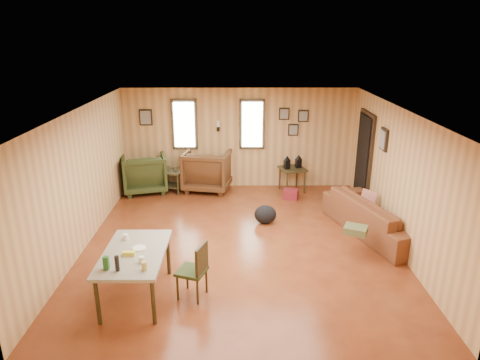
% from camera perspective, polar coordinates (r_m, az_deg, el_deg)
% --- Properties ---
extents(room, '(5.54, 6.04, 2.44)m').
position_cam_1_polar(room, '(7.66, 1.27, 0.79)').
color(room, brown).
rests_on(room, ground).
extents(sofa, '(1.42, 2.46, 0.92)m').
position_cam_1_polar(sofa, '(8.40, 17.77, -3.89)').
color(sofa, brown).
rests_on(sofa, ground).
extents(recliner_brown, '(1.21, 1.16, 1.08)m').
position_cam_1_polar(recliner_brown, '(10.24, -4.30, 1.62)').
color(recliner_brown, '#513018').
rests_on(recliner_brown, ground).
extents(recliner_green, '(1.19, 1.15, 1.02)m').
position_cam_1_polar(recliner_green, '(10.36, -12.67, 1.21)').
color(recliner_green, '#303B1B').
rests_on(recliner_green, ground).
extents(end_table, '(0.61, 0.58, 0.64)m').
position_cam_1_polar(end_table, '(10.23, -9.01, 0.34)').
color(end_table, '#342E17').
rests_on(end_table, ground).
extents(side_table, '(0.69, 0.69, 0.89)m').
position_cam_1_polar(side_table, '(10.15, 7.02, 1.75)').
color(side_table, '#342E17').
rests_on(side_table, ground).
extents(cooler, '(0.38, 0.31, 0.23)m').
position_cam_1_polar(cooler, '(9.82, 6.79, -1.88)').
color(cooler, maroon).
rests_on(cooler, ground).
extents(backpack, '(0.53, 0.46, 0.38)m').
position_cam_1_polar(backpack, '(8.53, 3.40, -4.61)').
color(backpack, black).
rests_on(backpack, ground).
extents(sofa_pillows, '(0.97, 1.59, 0.33)m').
position_cam_1_polar(sofa_pillows, '(8.04, 15.96, -4.49)').
color(sofa_pillows, '#505630').
rests_on(sofa_pillows, sofa).
extents(dining_table, '(0.85, 1.42, 0.93)m').
position_cam_1_polar(dining_table, '(6.23, -13.94, -9.86)').
color(dining_table, gray).
rests_on(dining_table, ground).
extents(dining_chair, '(0.49, 0.49, 0.85)m').
position_cam_1_polar(dining_chair, '(6.18, -5.93, -11.57)').
color(dining_chair, '#303B1B').
rests_on(dining_chair, ground).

